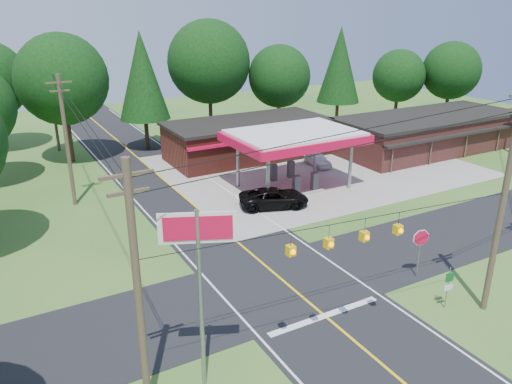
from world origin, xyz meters
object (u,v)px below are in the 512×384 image
big_stop_sign (199,257)px  octagonal_stop_sign (421,241)px  sedan_car (318,159)px  suv_car (274,198)px  gas_canopy (295,139)px

big_stop_sign → octagonal_stop_sign: (14.05, 2.00, -3.59)m
sedan_car → big_stop_sign: 31.26m
sedan_car → octagonal_stop_sign: size_ratio=1.25×
suv_car → sedan_car: size_ratio=1.43×
big_stop_sign → suv_car: bearing=50.4°
gas_canopy → octagonal_stop_sign: size_ratio=3.58×
suv_car → octagonal_stop_sign: 13.20m
suv_car → big_stop_sign: bearing=159.4°
sedan_car → octagonal_stop_sign: (-7.53, -20.01, 1.61)m
suv_car → octagonal_stop_sign: octagonal_stop_sign is taller
gas_canopy → big_stop_sign: size_ratio=1.38×
sedan_car → octagonal_stop_sign: 21.44m
suv_car → octagonal_stop_sign: (1.65, -13.01, 1.50)m
suv_car → sedan_car: (9.18, 7.00, -0.10)m
octagonal_stop_sign → big_stop_sign: bearing=-171.9°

